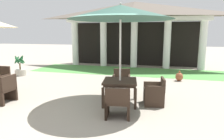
% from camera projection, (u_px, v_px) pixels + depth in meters
% --- Properties ---
extents(ground_plane, '(60.00, 60.00, 0.00)m').
position_uv_depth(ground_plane, '(90.00, 112.00, 5.50)').
color(ground_plane, '#9E9384').
extents(background_pavilion, '(9.03, 2.52, 3.92)m').
position_uv_depth(background_pavilion, '(135.00, 18.00, 12.41)').
color(background_pavilion, white).
rests_on(background_pavilion, ground).
extents(lawn_strip, '(10.83, 2.72, 0.01)m').
position_uv_depth(lawn_strip, '(129.00, 71.00, 11.38)').
color(lawn_strip, '#519347').
rests_on(lawn_strip, ground).
extents(patio_table_near_foreground, '(1.11, 1.11, 0.71)m').
position_uv_depth(patio_table_near_foreground, '(120.00, 83.00, 6.06)').
color(patio_table_near_foreground, '#38281E').
rests_on(patio_table_near_foreground, ground).
extents(patio_umbrella_near_foreground, '(2.96, 2.96, 2.91)m').
position_uv_depth(patio_umbrella_near_foreground, '(120.00, 13.00, 5.70)').
color(patio_umbrella_near_foreground, '#2D2D2D').
rests_on(patio_umbrella_near_foreground, ground).
extents(patio_chair_near_foreground_east, '(0.66, 0.68, 0.80)m').
position_uv_depth(patio_chair_near_foreground_east, '(155.00, 92.00, 6.01)').
color(patio_chair_near_foreground_east, '#38281E').
rests_on(patio_chair_near_foreground_east, ground).
extents(patio_chair_near_foreground_north, '(0.68, 0.64, 0.84)m').
position_uv_depth(patio_chair_near_foreground_north, '(122.00, 82.00, 7.10)').
color(patio_chair_near_foreground_north, '#38281E').
rests_on(patio_chair_near_foreground_north, ground).
extents(patio_chair_near_foreground_south, '(0.69, 0.67, 0.80)m').
position_uv_depth(patio_chair_near_foreground_south, '(118.00, 102.00, 5.09)').
color(patio_chair_near_foreground_south, '#38281E').
rests_on(patio_chair_near_foreground_south, ground).
extents(patio_chair_mid_left_north, '(0.55, 0.53, 0.90)m').
position_uv_depth(patio_chair_mid_left_north, '(0.00, 81.00, 7.32)').
color(patio_chair_mid_left_north, '#38281E').
rests_on(patio_chair_mid_left_north, ground).
extents(patio_chair_mid_left_east, '(0.56, 0.64, 0.85)m').
position_uv_depth(patio_chair_mid_left_east, '(3.00, 90.00, 6.16)').
color(patio_chair_mid_left_east, '#38281E').
rests_on(patio_chair_mid_left_east, ground).
extents(potted_palm_left_edge, '(0.57, 0.58, 1.02)m').
position_uv_depth(potted_palm_left_edge, '(20.00, 69.00, 10.17)').
color(potted_palm_left_edge, '#B2AD9E').
rests_on(potted_palm_left_edge, ground).
extents(terracotta_urn, '(0.32, 0.32, 0.45)m').
position_uv_depth(terracotta_urn, '(179.00, 77.00, 9.03)').
color(terracotta_urn, brown).
rests_on(terracotta_urn, ground).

